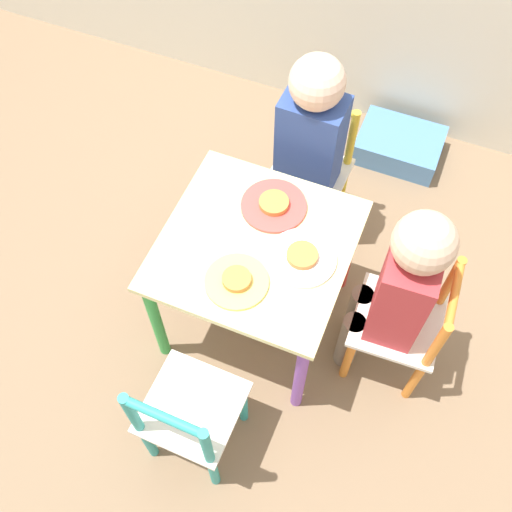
# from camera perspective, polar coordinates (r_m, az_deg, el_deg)

# --- Properties ---
(ground_plane) EXTENTS (6.00, 6.00, 0.00)m
(ground_plane) POSITION_cam_1_polar(r_m,az_deg,el_deg) (2.13, -0.00, -5.68)
(ground_plane) COLOR #7F664C
(kids_table) EXTENTS (0.54, 0.54, 0.47)m
(kids_table) POSITION_cam_1_polar(r_m,az_deg,el_deg) (1.78, -0.00, -0.11)
(kids_table) COLOR beige
(kids_table) RESTS_ON ground_plane
(chair_yellow) EXTENTS (0.27, 0.27, 0.52)m
(chair_yellow) POSITION_cam_1_polar(r_m,az_deg,el_deg) (2.15, 5.21, 7.86)
(chair_yellow) COLOR silver
(chair_yellow) RESTS_ON ground_plane
(chair_orange) EXTENTS (0.27, 0.27, 0.52)m
(chair_orange) POSITION_cam_1_polar(r_m,az_deg,el_deg) (1.88, 13.91, -6.45)
(chair_orange) COLOR silver
(chair_orange) RESTS_ON ground_plane
(chair_teal) EXTENTS (0.26, 0.26, 0.52)m
(chair_teal) POSITION_cam_1_polar(r_m,az_deg,el_deg) (1.74, -6.41, -14.96)
(chair_teal) COLOR silver
(chair_teal) RESTS_ON ground_plane
(child_back) EXTENTS (0.20, 0.22, 0.79)m
(child_back) POSITION_cam_1_polar(r_m,az_deg,el_deg) (1.95, 5.08, 10.80)
(child_back) COLOR #38383D
(child_back) RESTS_ON ground_plane
(child_right) EXTENTS (0.22, 0.21, 0.78)m
(child_right) POSITION_cam_1_polar(r_m,az_deg,el_deg) (1.69, 13.41, -2.86)
(child_right) COLOR #7A6B5B
(child_right) RESTS_ON ground_plane
(plate_back) EXTENTS (0.20, 0.20, 0.03)m
(plate_back) POSITION_cam_1_polar(r_m,az_deg,el_deg) (1.78, 1.71, 4.89)
(plate_back) COLOR #E54C47
(plate_back) RESTS_ON kids_table
(plate_right) EXTENTS (0.20, 0.20, 0.03)m
(plate_right) POSITION_cam_1_polar(r_m,az_deg,el_deg) (1.68, 4.41, -0.11)
(plate_right) COLOR white
(plate_right) RESTS_ON kids_table
(plate_front) EXTENTS (0.18, 0.18, 0.03)m
(plate_front) POSITION_cam_1_polar(r_m,az_deg,el_deg) (1.64, -1.85, -2.39)
(plate_front) COLOR #EADB66
(plate_front) RESTS_ON kids_table
(storage_bin) EXTENTS (0.34, 0.25, 0.11)m
(storage_bin) POSITION_cam_1_polar(r_m,az_deg,el_deg) (2.58, 13.46, 10.22)
(storage_bin) COLOR #4C7FB7
(storage_bin) RESTS_ON ground_plane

